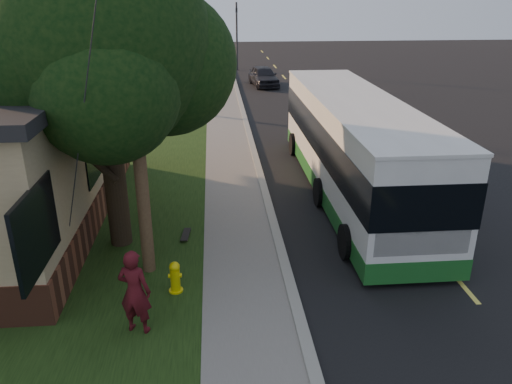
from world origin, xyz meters
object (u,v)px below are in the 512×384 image
(skateboarder, at_px, (135,292))
(utility_pole, at_px, (132,79))
(bare_tree_near, at_px, (178,74))
(bare_tree_far, at_px, (194,52))
(transit_bus, at_px, (353,144))
(leafy_tree, at_px, (102,45))
(distant_car, at_px, (264,76))
(fire_hydrant, at_px, (175,277))
(skateboard_main, at_px, (186,235))
(traffic_signal, at_px, (237,32))

(skateboarder, bearing_deg, utility_pole, -72.37)
(utility_pole, bearing_deg, bare_tree_near, 90.66)
(bare_tree_far, distance_m, transit_bus, 25.08)
(bare_tree_near, height_order, bare_tree_far, bare_tree_near)
(bare_tree_far, relative_size, transit_bus, 0.34)
(leafy_tree, relative_size, distant_car, 1.90)
(fire_hydrant, height_order, leafy_tree, leafy_tree)
(fire_hydrant, bearing_deg, skateboard_main, 87.87)
(leafy_tree, distance_m, transit_bus, 8.38)
(leafy_tree, xyz_separation_m, traffic_signal, (4.67, 31.35, -2.00))
(traffic_signal, bearing_deg, bare_tree_far, -131.19)
(leafy_tree, distance_m, skateboarder, 5.87)
(utility_pole, height_order, bare_tree_far, utility_pole)
(fire_hydrant, relative_size, bare_tree_far, 0.18)
(skateboarder, bearing_deg, leafy_tree, -60.68)
(utility_pole, bearing_deg, bare_tree_far, 89.40)
(utility_pole, xyz_separation_m, skateboard_main, (0.81, 1.70, -4.51))
(fire_hydrant, bearing_deg, skateboarder, -116.08)
(fire_hydrant, relative_size, traffic_signal, 0.13)
(transit_bus, relative_size, distant_car, 2.90)
(transit_bus, height_order, distant_car, transit_bus)
(traffic_signal, height_order, distant_car, traffic_signal)
(bare_tree_far, xyz_separation_m, skateboard_main, (0.50, -27.31, -1.88))
(fire_hydrant, distance_m, bare_tree_near, 18.10)
(fire_hydrant, xyz_separation_m, bare_tree_far, (-0.40, 30.00, 1.57))
(utility_pole, xyz_separation_m, leafy_tree, (-0.87, 1.66, 0.54))
(skateboarder, xyz_separation_m, skateboard_main, (0.75, 4.03, -0.84))
(traffic_signal, height_order, transit_bus, traffic_signal)
(utility_pole, relative_size, distant_car, 2.21)
(skateboarder, xyz_separation_m, distant_car, (5.25, 27.54, -0.26))
(leafy_tree, height_order, traffic_signal, leafy_tree)
(distant_car, bearing_deg, skateboarder, -107.95)
(bare_tree_far, height_order, traffic_signal, traffic_signal)
(leafy_tree, relative_size, skateboard_main, 9.80)
(fire_hydrant, xyz_separation_m, leafy_tree, (-1.57, 2.65, 4.73))
(bare_tree_near, distance_m, distant_car, 9.98)
(bare_tree_near, xyz_separation_m, traffic_signal, (4.00, 16.00, 1.01))
(skateboarder, bearing_deg, bare_tree_near, -72.92)
(bare_tree_near, bearing_deg, transit_bus, -62.80)
(fire_hydrant, bearing_deg, traffic_signal, 84.79)
(bare_tree_near, height_order, distant_car, bare_tree_near)
(skateboarder, bearing_deg, traffic_signal, -79.71)
(transit_bus, bearing_deg, skateboard_main, -151.40)
(fire_hydrant, relative_size, distant_car, 0.18)
(utility_pole, distance_m, leafy_tree, 1.94)
(leafy_tree, relative_size, traffic_signal, 1.42)
(fire_hydrant, bearing_deg, distant_car, 80.05)
(utility_pole, relative_size, skateboard_main, 11.40)
(leafy_tree, xyz_separation_m, bare_tree_near, (0.67, 15.35, -3.02))
(skateboarder, relative_size, distant_car, 0.43)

